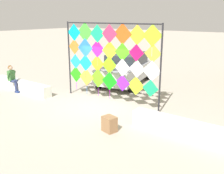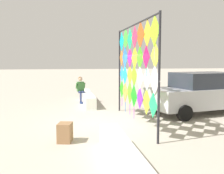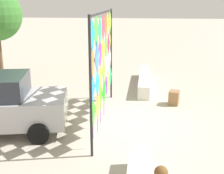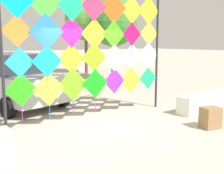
{
  "view_description": "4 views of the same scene",
  "coord_description": "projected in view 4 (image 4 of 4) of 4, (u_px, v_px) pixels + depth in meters",
  "views": [
    {
      "loc": [
        7.02,
        -8.08,
        3.81
      ],
      "look_at": [
        0.84,
        0.24,
        0.95
      ],
      "focal_mm": 40.94,
      "sensor_mm": 36.0,
      "label": 1
    },
    {
      "loc": [
        9.6,
        -1.6,
        2.29
      ],
      "look_at": [
        0.2,
        0.01,
        1.33
      ],
      "focal_mm": 42.98,
      "sensor_mm": 36.0,
      "label": 2
    },
    {
      "loc": [
        -9.11,
        -0.58,
        3.9
      ],
      "look_at": [
        0.82,
        0.6,
        1.01
      ],
      "focal_mm": 48.18,
      "sensor_mm": 36.0,
      "label": 3
    },
    {
      "loc": [
        -4.0,
        -5.8,
        2.17
      ],
      "look_at": [
        0.32,
        0.05,
        1.01
      ],
      "focal_mm": 45.71,
      "sensor_mm": 36.0,
      "label": 4
    }
  ],
  "objects": [
    {
      "name": "plaza_ledge_right",
      "position": [
        224.0,
        99.0,
        9.56
      ],
      "size": [
        4.27,
        0.49,
        0.55
      ],
      "primitive_type": "cube",
      "color": "silver",
      "rests_on": "ground"
    },
    {
      "name": "cardboard_box_large",
      "position": [
        210.0,
        118.0,
        7.19
      ],
      "size": [
        0.53,
        0.46,
        0.54
      ],
      "primitive_type": "cube",
      "rotation": [
        0.0,
        0.0,
        -0.23
      ],
      "color": "olive",
      "rests_on": "ground"
    },
    {
      "name": "ground",
      "position": [
        103.0,
        127.0,
        7.29
      ],
      "size": [
        120.0,
        120.0,
        0.0
      ],
      "primitive_type": "plane",
      "color": "#ADA393"
    },
    {
      "name": "kite_display_rack",
      "position": [
        93.0,
        42.0,
        7.75
      ],
      "size": [
        5.02,
        0.17,
        3.59
      ],
      "color": "#232328",
      "rests_on": "ground"
    },
    {
      "name": "tree_broadleaf",
      "position": [
        88.0,
        19.0,
        18.88
      ],
      "size": [
        2.76,
        3.05,
        4.99
      ],
      "color": "brown",
      "rests_on": "ground"
    },
    {
      "name": "tree_palm_like",
      "position": [
        112.0,
        21.0,
        15.62
      ],
      "size": [
        2.64,
        2.64,
        4.53
      ],
      "color": "brown",
      "rests_on": "ground"
    },
    {
      "name": "parked_car",
      "position": [
        10.0,
        79.0,
        9.84
      ],
      "size": [
        2.91,
        4.86,
        1.77
      ],
      "color": "#B7B7BC",
      "rests_on": "ground"
    }
  ]
}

